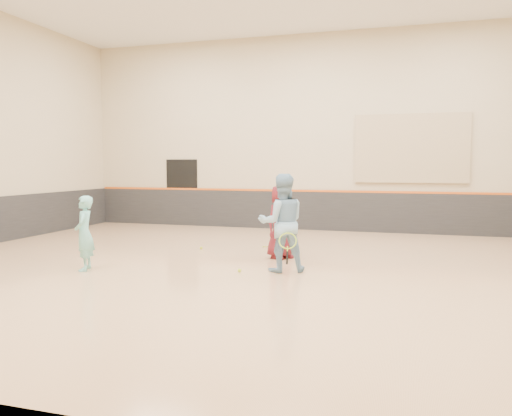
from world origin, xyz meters
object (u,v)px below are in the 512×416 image
(young_man, at_px, (281,222))
(spare_racket, at_px, (268,245))
(instructor, at_px, (282,223))
(girl, at_px, (84,233))

(young_man, distance_m, spare_racket, 1.62)
(instructor, bearing_deg, spare_racket, -92.49)
(girl, height_order, instructor, instructor)
(instructor, xyz_separation_m, young_man, (-0.33, 1.30, -0.13))
(spare_racket, bearing_deg, girl, -126.82)
(instructor, distance_m, young_man, 1.34)
(girl, height_order, young_man, young_man)
(girl, distance_m, instructor, 3.79)
(instructor, bearing_deg, young_man, -98.61)
(instructor, distance_m, spare_racket, 2.90)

